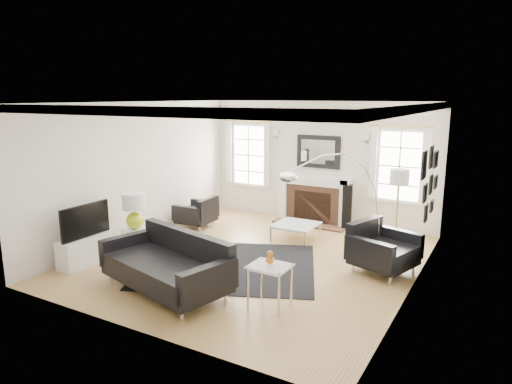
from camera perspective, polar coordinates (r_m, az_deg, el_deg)
The scene contains 25 objects.
floor at distance 8.41m, azimuth -0.16°, elevation -8.33°, with size 6.00×6.00×0.00m, color #A47F45.
back_wall at distance 10.70m, azimuth 7.85°, elevation 3.71°, with size 5.50×0.04×2.80m, color silver.
front_wall at distance 5.69m, azimuth -15.36°, elevation -3.91°, with size 5.50×0.04×2.80m, color silver.
left_wall at distance 9.68m, azimuth -14.47°, elevation 2.56°, with size 0.04×6.00×2.80m, color silver.
right_wall at distance 7.11m, azimuth 19.46°, elevation -1.04°, with size 0.04×6.00×2.80m, color silver.
ceiling at distance 7.89m, azimuth -0.17°, elevation 11.12°, with size 5.50×6.00×0.02m, color white.
crown_molding at distance 7.89m, azimuth -0.17°, elevation 10.69°, with size 5.50×6.00×0.12m, color white.
fireplace at distance 10.67m, azimuth 7.30°, elevation -0.99°, with size 1.70×0.69×1.11m.
mantel_mirror at distance 10.63m, azimuth 7.79°, elevation 5.01°, with size 1.05×0.07×0.75m.
window_left at distance 11.46m, azimuth -0.89°, elevation 4.65°, with size 1.24×0.15×1.62m.
window_right at distance 10.12m, azimuth 17.52°, elevation 3.12°, with size 1.24×0.15×1.62m.
gallery_wall at distance 8.35m, azimuth 20.92°, elevation 1.63°, with size 0.04×1.73×1.29m.
tv_unit at distance 8.58m, azimuth -20.51°, elevation -6.38°, with size 0.35×1.00×1.09m.
area_rug at distance 8.09m, azimuth -3.42°, elevation -9.14°, with size 2.95×2.46×0.01m, color black.
sofa at distance 7.13m, azimuth -10.81°, elevation -9.02°, with size 2.36×1.49×0.71m.
armchair_left at distance 10.38m, azimuth -7.25°, elevation -2.65°, with size 0.79×0.87×0.57m.
armchair_right at distance 8.00m, azimuth 15.29°, elevation -6.92°, with size 1.17×1.25×0.69m.
coffee_table at distance 9.30m, azimuth 5.00°, elevation -4.17°, with size 0.83×0.83×0.37m.
side_table_left at distance 8.88m, azimuth -14.83°, elevation -5.10°, with size 0.43×0.43×0.47m.
nesting_table at distance 6.43m, azimuth 1.74°, elevation -10.19°, with size 0.56×0.47×0.62m.
gourd_lamp at distance 8.76m, azimuth -15.00°, elevation -1.99°, with size 0.43×0.43×0.69m.
orange_vase at distance 6.35m, azimuth 1.76°, elevation -8.27°, with size 0.12×0.12×0.19m.
arc_floor_lamp at distance 7.60m, azimuth 9.80°, elevation -1.82°, with size 1.47×1.36×2.09m.
stick_floor_lamp at distance 8.49m, azimuth 17.46°, elevation 1.24°, with size 0.33×0.33×1.64m.
speaker_tower at distance 10.27m, azimuth 11.31°, elevation -1.86°, with size 0.20×0.20×1.01m, color black.
Camera 1 is at (3.92, -6.85, 2.91)m, focal length 32.00 mm.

